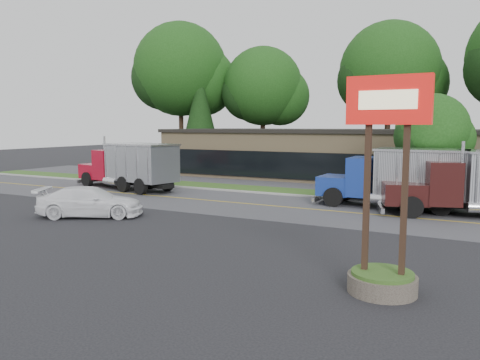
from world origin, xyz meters
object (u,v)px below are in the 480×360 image
object	(u,v)px
bilo_sign	(384,221)
rally_car	(90,202)
dump_truck_blue	(400,177)
dump_truck_red	(131,165)

from	to	relation	value
bilo_sign	rally_car	distance (m)	16.01
bilo_sign	dump_truck_blue	xyz separation A→B (m)	(-1.74, 14.00, -0.22)
bilo_sign	dump_truck_red	xyz separation A→B (m)	(-20.22, 13.15, -0.21)
bilo_sign	dump_truck_blue	world-z (taller)	bilo_sign
dump_truck_blue	rally_car	xyz separation A→B (m)	(-13.61, -9.63, -1.04)
dump_truck_red	dump_truck_blue	xyz separation A→B (m)	(18.48, 0.84, -0.01)
dump_truck_blue	rally_car	size ratio (longest dim) A/B	1.55
bilo_sign	dump_truck_red	bearing A→B (deg)	146.95
bilo_sign	rally_car	size ratio (longest dim) A/B	1.13
dump_truck_blue	dump_truck_red	bearing A→B (deg)	3.07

